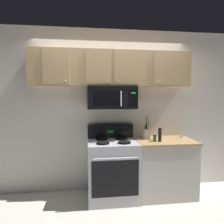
# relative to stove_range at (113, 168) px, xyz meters

# --- Properties ---
(ground_plane) EXTENTS (8.00, 8.00, 0.00)m
(ground_plane) POSITION_rel_stove_range_xyz_m (0.00, -0.42, -0.47)
(ground_plane) COLOR beige
(back_wall) EXTENTS (5.20, 0.10, 2.70)m
(back_wall) POSITION_rel_stove_range_xyz_m (0.00, 0.37, 0.88)
(back_wall) COLOR silver
(back_wall) RESTS_ON ground_plane
(stove_range) EXTENTS (0.76, 0.69, 1.12)m
(stove_range) POSITION_rel_stove_range_xyz_m (0.00, 0.00, 0.00)
(stove_range) COLOR #B7BABF
(stove_range) RESTS_ON ground_plane
(over_range_microwave) EXTENTS (0.76, 0.43, 0.35)m
(over_range_microwave) POSITION_rel_stove_range_xyz_m (-0.00, 0.12, 1.11)
(over_range_microwave) COLOR black
(upper_cabinets) EXTENTS (2.50, 0.36, 0.55)m
(upper_cabinets) POSITION_rel_stove_range_xyz_m (-0.00, 0.15, 1.56)
(upper_cabinets) COLOR tan
(counter_segment) EXTENTS (0.93, 0.65, 0.90)m
(counter_segment) POSITION_rel_stove_range_xyz_m (0.84, 0.01, -0.02)
(counter_segment) COLOR #BCB7AD
(counter_segment) RESTS_ON ground_plane
(utensil_crock_cream) EXTENTS (0.12, 0.12, 0.39)m
(utensil_crock_cream) POSITION_rel_stove_range_xyz_m (0.58, 0.12, 0.54)
(utensil_crock_cream) COLOR beige
(utensil_crock_cream) RESTS_ON counter_segment
(salt_shaker) EXTENTS (0.04, 0.04, 0.09)m
(salt_shaker) POSITION_rel_stove_range_xyz_m (1.20, 0.13, 0.48)
(salt_shaker) COLOR white
(salt_shaker) RESTS_ON counter_segment
(pepper_mill) EXTENTS (0.05, 0.05, 0.21)m
(pepper_mill) POSITION_rel_stove_range_xyz_m (0.72, -0.10, 0.54)
(pepper_mill) COLOR black
(pepper_mill) RESTS_ON counter_segment
(spice_jar) EXTENTS (0.05, 0.05, 0.09)m
(spice_jar) POSITION_rel_stove_range_xyz_m (0.66, -0.05, 0.48)
(spice_jar) COLOR #4C7F33
(spice_jar) RESTS_ON counter_segment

